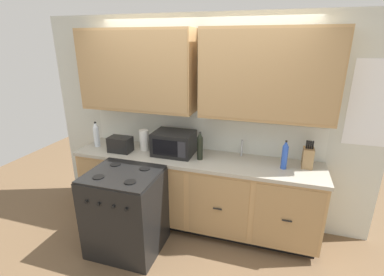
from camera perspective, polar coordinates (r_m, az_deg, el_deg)
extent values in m
plane|color=brown|center=(3.58, -1.08, -19.75)|extent=(8.00, 8.00, 0.00)
cube|color=silver|center=(3.52, 1.99, 3.13)|extent=(4.13, 0.05, 2.55)
cube|color=silver|center=(3.53, 1.84, 0.87)|extent=(2.93, 0.01, 0.40)
cube|color=tan|center=(3.50, -11.16, 13.34)|extent=(1.41, 0.34, 0.95)
cube|color=#A58052|center=(3.35, -12.59, 12.99)|extent=(1.38, 0.01, 0.89)
cube|color=tan|center=(3.09, 15.10, 12.32)|extent=(1.41, 0.34, 0.95)
cube|color=#A58052|center=(2.92, 14.91, 11.96)|extent=(1.38, 0.01, 0.89)
cube|color=white|center=(3.42, 32.82, 5.86)|extent=(0.44, 0.01, 0.90)
cube|color=black|center=(3.80, 0.54, -16.18)|extent=(2.87, 0.48, 0.10)
cube|color=tan|center=(3.53, 0.42, -10.49)|extent=(2.93, 0.60, 0.80)
cube|color=#A88354|center=(3.73, -17.60, -9.74)|extent=(0.67, 0.01, 0.74)
cube|color=black|center=(3.73, -17.71, -9.91)|extent=(0.10, 0.01, 0.01)
cube|color=#A88354|center=(3.40, -7.15, -11.93)|extent=(0.67, 0.01, 0.74)
cube|color=black|center=(3.39, -7.24, -12.12)|extent=(0.10, 0.01, 0.01)
cube|color=#A88354|center=(3.21, 5.24, -13.98)|extent=(0.67, 0.01, 0.74)
cube|color=black|center=(3.20, 5.19, -14.19)|extent=(0.10, 0.01, 0.01)
cube|color=#A88354|center=(3.17, 18.77, -15.48)|extent=(0.67, 0.01, 0.74)
cube|color=black|center=(3.16, 18.76, -15.69)|extent=(0.10, 0.01, 0.01)
cube|color=#ADA899|center=(3.35, 0.44, -4.24)|extent=(2.96, 0.63, 0.04)
cube|color=#A8AAAF|center=(3.27, 9.56, -5.00)|extent=(0.56, 0.38, 0.02)
cube|color=black|center=(3.28, -13.29, -14.51)|extent=(0.76, 0.66, 0.92)
cube|color=black|center=(3.04, -13.97, -7.11)|extent=(0.74, 0.65, 0.02)
cylinder|color=black|center=(3.01, -18.51, -7.55)|extent=(0.12, 0.12, 0.01)
cylinder|color=black|center=(2.83, -12.48, -8.76)|extent=(0.12, 0.12, 0.01)
cylinder|color=black|center=(3.25, -15.29, -5.22)|extent=(0.12, 0.12, 0.01)
cylinder|color=black|center=(3.08, -9.58, -6.16)|extent=(0.12, 0.12, 0.01)
cylinder|color=black|center=(3.00, -20.78, -12.09)|extent=(0.03, 0.02, 0.03)
cylinder|color=black|center=(2.92, -18.55, -12.69)|extent=(0.03, 0.02, 0.03)
cylinder|color=black|center=(2.84, -15.84, -13.39)|extent=(0.03, 0.02, 0.03)
cylinder|color=black|center=(2.77, -13.33, -14.00)|extent=(0.03, 0.02, 0.03)
cube|color=black|center=(3.39, -3.71, -1.05)|extent=(0.48, 0.36, 0.28)
cube|color=black|center=(3.24, -5.53, -2.05)|extent=(0.31, 0.01, 0.19)
cube|color=#28282D|center=(3.18, -2.14, -2.45)|extent=(0.10, 0.01, 0.19)
cube|color=black|center=(3.59, -14.39, -1.26)|extent=(0.28, 0.18, 0.19)
cube|color=black|center=(3.58, -15.20, 0.20)|extent=(0.02, 0.13, 0.01)
cube|color=black|center=(3.53, -13.82, 0.04)|extent=(0.02, 0.13, 0.01)
cube|color=#9C794E|center=(3.29, 22.51, -3.75)|extent=(0.11, 0.14, 0.22)
cylinder|color=black|center=(3.22, 22.34, -1.23)|extent=(0.02, 0.02, 0.09)
cylinder|color=black|center=(3.23, 22.69, -1.26)|extent=(0.02, 0.02, 0.09)
cylinder|color=black|center=(3.23, 23.04, -1.29)|extent=(0.02, 0.02, 0.09)
cylinder|color=black|center=(3.23, 23.39, -1.33)|extent=(0.02, 0.02, 0.09)
cylinder|color=#B2B5BA|center=(3.39, 10.10, -2.02)|extent=(0.02, 0.02, 0.20)
cylinder|color=white|center=(3.57, -9.71, -0.42)|extent=(0.12, 0.12, 0.26)
cylinder|color=black|center=(3.24, 1.63, -2.15)|extent=(0.07, 0.07, 0.27)
cone|color=black|center=(3.18, 1.66, 0.66)|extent=(0.06, 0.06, 0.07)
cylinder|color=black|center=(3.17, 1.66, 1.10)|extent=(0.02, 0.02, 0.02)
cylinder|color=blue|center=(3.16, 18.32, -3.79)|extent=(0.06, 0.06, 0.26)
cone|color=blue|center=(3.11, 18.62, -1.07)|extent=(0.06, 0.06, 0.06)
cylinder|color=black|center=(3.10, 18.67, -0.66)|extent=(0.02, 0.02, 0.02)
cylinder|color=silver|center=(3.84, -18.85, 0.26)|extent=(0.08, 0.08, 0.26)
cone|color=silver|center=(3.79, -19.11, 2.63)|extent=(0.07, 0.07, 0.07)
cylinder|color=black|center=(3.79, -19.15, 2.99)|extent=(0.03, 0.03, 0.02)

